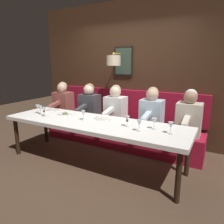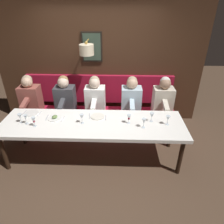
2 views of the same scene
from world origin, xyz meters
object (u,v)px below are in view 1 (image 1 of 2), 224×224
at_px(wine_glass_2, 38,107).
at_px(wine_glass_4, 44,110).
at_px(wine_glass_1, 154,121).
at_px(wine_glass_6, 139,123).
at_px(wine_glass_7, 83,113).
at_px(dining_table, 93,125).
at_px(diner_far, 89,104).
at_px(diner_nearest, 189,115).
at_px(wine_glass_0, 171,125).
at_px(diner_farthest, 63,101).
at_px(wine_glass_3, 40,108).
at_px(diner_middle, 115,106).
at_px(wine_glass_5, 127,119).
at_px(diner_near, 152,110).

distance_m(wine_glass_2, wine_glass_4, 0.28).
bearing_deg(wine_glass_1, wine_glass_6, 141.89).
bearing_deg(wine_glass_7, wine_glass_2, 91.11).
xyz_separation_m(dining_table, wine_glass_2, (-0.04, 1.19, 0.17)).
bearing_deg(diner_far, diner_nearest, -90.00).
height_order(diner_nearest, wine_glass_2, diner_nearest).
bearing_deg(wine_glass_7, wine_glass_0, -89.91).
distance_m(diner_far, wine_glass_1, 1.84).
distance_m(dining_table, wine_glass_1, 1.01).
bearing_deg(wine_glass_7, wine_glass_4, 99.20).
xyz_separation_m(wine_glass_1, wine_glass_6, (-0.19, 0.15, 0.00)).
height_order(diner_farthest, wine_glass_3, diner_farthest).
bearing_deg(diner_middle, wine_glass_2, 128.93).
distance_m(wine_glass_5, wine_glass_6, 0.26).
distance_m(dining_table, diner_farthest, 1.66).
bearing_deg(wine_glass_3, wine_glass_1, -85.98).
relative_size(diner_farthest, wine_glass_3, 4.82).
xyz_separation_m(wine_glass_3, wine_glass_7, (0.05, -0.91, 0.00)).
xyz_separation_m(diner_middle, diner_far, (0.00, 0.62, 0.00)).
bearing_deg(diner_nearest, wine_glass_4, 114.38).
bearing_deg(wine_glass_1, wine_glass_5, 100.28).
height_order(dining_table, diner_nearest, diner_nearest).
relative_size(wine_glass_0, wine_glass_6, 1.00).
height_order(wine_glass_0, wine_glass_1, same).
xyz_separation_m(wine_glass_0, wine_glass_2, (-0.02, 2.42, 0.00)).
bearing_deg(diner_farthest, wine_glass_7, -126.23).
height_order(dining_table, wine_glass_3, wine_glass_3).
bearing_deg(wine_glass_1, wine_glass_3, 94.02).
height_order(wine_glass_3, wine_glass_4, same).
relative_size(diner_farthest, wine_glass_1, 4.82).
xyz_separation_m(dining_table, diner_middle, (0.88, 0.05, 0.13)).
xyz_separation_m(dining_table, wine_glass_3, (-0.07, 1.08, 0.17)).
relative_size(wine_glass_1, wine_glass_6, 1.00).
xyz_separation_m(diner_near, wine_glass_7, (-0.90, 0.86, 0.04)).
xyz_separation_m(wine_glass_2, wine_glass_4, (-0.10, -0.27, -0.00)).
bearing_deg(diner_near, dining_table, 141.77).
distance_m(diner_middle, wine_glass_5, 1.10).
height_order(wine_glass_1, wine_glass_2, same).
distance_m(wine_glass_0, wine_glass_5, 0.63).
distance_m(dining_table, diner_near, 1.13).
height_order(diner_nearest, wine_glass_4, diner_nearest).
bearing_deg(diner_far, diner_middle, -90.00).
bearing_deg(diner_nearest, diner_far, 90.00).
distance_m(wine_glass_0, wine_glass_6, 0.41).
xyz_separation_m(diner_far, diner_farthest, (0.00, 0.73, 0.00)).
height_order(wine_glass_1, wine_glass_6, same).
relative_size(diner_nearest, wine_glass_2, 4.82).
bearing_deg(diner_farthest, dining_table, -122.29).
relative_size(dining_table, wine_glass_4, 18.75).
height_order(diner_middle, wine_glass_6, diner_middle).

